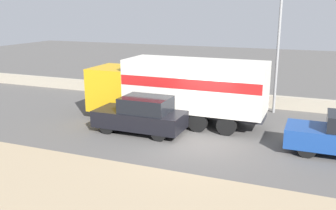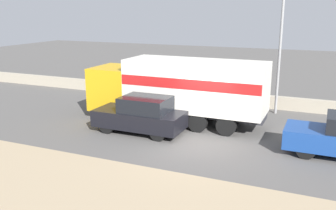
{
  "view_description": "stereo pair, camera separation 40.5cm",
  "coord_description": "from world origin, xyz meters",
  "views": [
    {
      "loc": [
        4.45,
        -14.17,
        5.42
      ],
      "look_at": [
        -1.82,
        1.34,
        1.12
      ],
      "focal_mm": 40.0,
      "sensor_mm": 36.0,
      "label": 1
    },
    {
      "loc": [
        4.82,
        -14.01,
        5.42
      ],
      "look_at": [
        -1.82,
        1.34,
        1.12
      ],
      "focal_mm": 40.0,
      "sensor_mm": 36.0,
      "label": 2
    }
  ],
  "objects": [
    {
      "name": "ground_plane",
      "position": [
        0.0,
        0.0,
        0.0
      ],
      "size": [
        80.0,
        80.0,
        0.0
      ],
      "primitive_type": "plane",
      "color": "#514F4C"
    },
    {
      "name": "street_lamp",
      "position": [
        2.44,
        5.99,
        4.53
      ],
      "size": [
        0.56,
        0.28,
        7.93
      ],
      "color": "gray",
      "rests_on": "ground_plane"
    },
    {
      "name": "box_truck",
      "position": [
        -1.69,
        2.38,
        1.8
      ],
      "size": [
        8.7,
        2.41,
        3.1
      ],
      "rotation": [
        0.0,
        0.0,
        3.14
      ],
      "color": "gold",
      "rests_on": "ground_plane"
    },
    {
      "name": "stone_wall_backdrop",
      "position": [
        0.0,
        6.95,
        0.36
      ],
      "size": [
        60.0,
        0.35,
        0.71
      ],
      "color": "#A39984",
      "rests_on": "ground_plane"
    },
    {
      "name": "car_hatchback",
      "position": [
        -2.68,
        0.29,
        0.81
      ],
      "size": [
        4.07,
        1.74,
        1.66
      ],
      "rotation": [
        0.0,
        0.0,
        3.14
      ],
      "color": "black",
      "rests_on": "ground_plane"
    }
  ]
}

